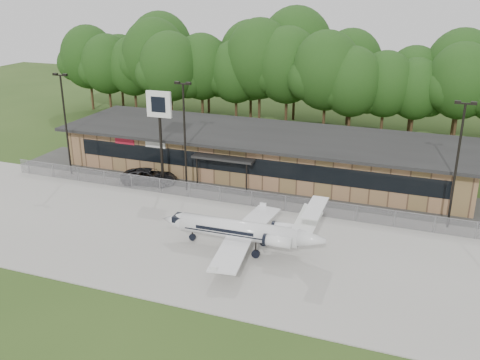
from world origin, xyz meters
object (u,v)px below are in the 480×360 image
at_px(business_jet, 245,232).
at_px(suv, 149,177).
at_px(terminal, 262,152).
at_px(pole_sign, 159,115).

bearing_deg(business_jet, suv, 142.78).
bearing_deg(terminal, business_jet, -75.96).
height_order(suv, pole_sign, pole_sign).
bearing_deg(pole_sign, business_jet, -40.54).
xyz_separation_m(terminal, suv, (-9.18, -7.04, -1.44)).
distance_m(terminal, pole_sign, 11.53).
height_order(business_jet, pole_sign, pole_sign).
bearing_deg(suv, business_jet, -136.28).
height_order(terminal, business_jet, terminal).
relative_size(suv, pole_sign, 0.58).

